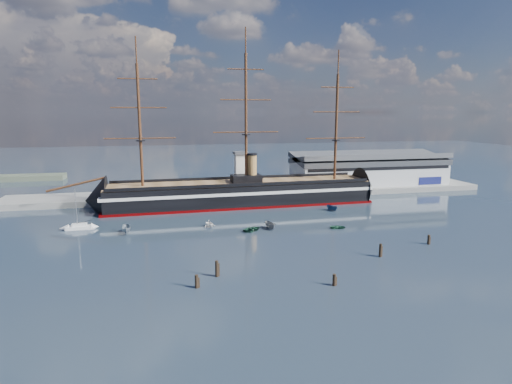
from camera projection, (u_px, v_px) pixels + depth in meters
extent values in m
plane|color=#213342|center=(252.00, 219.00, 126.53)|extent=(600.00, 600.00, 0.00)
cube|color=slate|center=(257.00, 195.00, 163.22)|extent=(180.00, 18.00, 2.00)
cube|color=#B7BABC|center=(368.00, 172.00, 176.16)|extent=(62.00, 20.00, 10.00)
cube|color=#3F4247|center=(369.00, 158.00, 175.14)|extent=(63.00, 21.00, 2.00)
cube|color=silver|center=(241.00, 173.00, 157.17)|extent=(4.00, 4.00, 14.00)
cube|color=#3F4247|center=(240.00, 153.00, 155.80)|extent=(5.00, 5.00, 1.00)
cube|color=black|center=(241.00, 193.00, 145.08)|extent=(88.32, 17.84, 7.00)
cube|color=silver|center=(240.00, 190.00, 144.86)|extent=(90.32, 18.12, 1.00)
cube|color=#490001|center=(241.00, 204.00, 145.75)|extent=(90.32, 18.08, 0.90)
cone|color=black|center=(96.00, 200.00, 135.06)|extent=(14.33, 15.97, 15.68)
cone|color=black|center=(366.00, 189.00, 155.20)|extent=(11.33, 15.91, 15.68)
cube|color=brown|center=(240.00, 183.00, 144.42)|extent=(88.29, 16.56, 0.40)
cube|color=black|center=(246.00, 179.00, 144.59)|extent=(10.12, 6.21, 2.50)
cylinder|color=#A4783F|center=(252.00, 168.00, 144.38)|extent=(3.20, 3.20, 9.00)
cylinder|color=#381E0F|center=(76.00, 184.00, 132.90)|extent=(17.76, 1.07, 4.43)
cylinder|color=#381E0F|center=(140.00, 126.00, 133.97)|extent=(0.90, 0.90, 38.00)
cylinder|color=#381E0F|center=(246.00, 119.00, 140.96)|extent=(0.90, 0.90, 42.00)
cylinder|color=#381E0F|center=(336.00, 128.00, 148.44)|extent=(0.90, 0.90, 36.00)
cube|color=white|center=(80.00, 228.00, 115.12)|extent=(7.19, 2.31, 0.95)
cube|color=white|center=(79.00, 225.00, 114.98)|extent=(3.85, 1.64, 0.76)
cylinder|color=#B2B2B7|center=(76.00, 207.00, 113.97)|extent=(0.15, 0.15, 10.46)
imported|color=gray|center=(127.00, 234.00, 111.22)|extent=(6.71, 2.81, 2.63)
imported|color=#183E2C|center=(252.00, 231.00, 113.66)|extent=(2.70, 3.59, 1.56)
imported|color=slate|center=(270.00, 229.00, 115.57)|extent=(6.24, 3.25, 2.37)
imported|color=white|center=(209.00, 227.00, 117.80)|extent=(6.41, 4.75, 2.16)
imported|color=#1F5339|center=(338.00, 229.00, 115.99)|extent=(1.71, 2.80, 1.22)
imported|color=navy|center=(332.00, 211.00, 137.02)|extent=(5.75, 3.67, 2.16)
cylinder|color=black|center=(197.00, 288.00, 76.70)|extent=(0.64, 0.64, 3.17)
cylinder|color=black|center=(334.00, 286.00, 77.77)|extent=(0.64, 0.64, 2.90)
cylinder|color=black|center=(380.00, 257.00, 93.28)|extent=(0.64, 0.64, 3.67)
cylinder|color=black|center=(428.00, 244.00, 102.14)|extent=(0.64, 0.64, 3.01)
cylinder|color=black|center=(217.00, 277.00, 82.06)|extent=(0.64, 0.64, 3.89)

